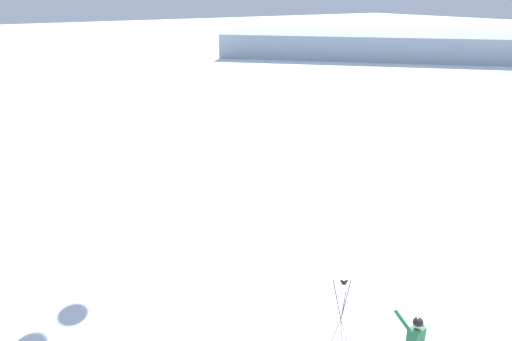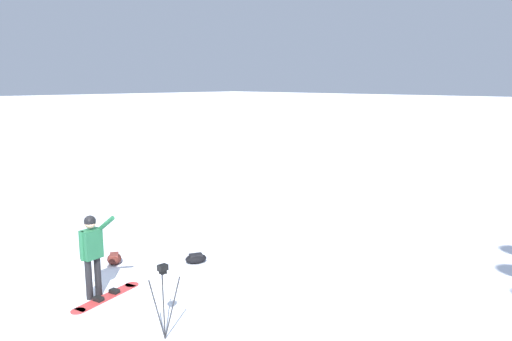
{
  "view_description": "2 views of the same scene",
  "coord_description": "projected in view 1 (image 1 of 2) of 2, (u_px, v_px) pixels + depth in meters",
  "views": [
    {
      "loc": [
        5.02,
        -8.16,
        8.71
      ],
      "look_at": [
        -5.38,
        -1.71,
        3.96
      ],
      "focal_mm": 32.37,
      "sensor_mm": 36.0,
      "label": 1
    },
    {
      "loc": [
        -9.49,
        4.28,
        4.47
      ],
      "look_at": [
        -3.93,
        -1.59,
        3.01
      ],
      "focal_mm": 34.83,
      "sensor_mm": 36.0,
      "label": 2
    }
  ],
  "objects": [
    {
      "name": "snowboarder",
      "position": [
        415.0,
        341.0,
        10.76
      ],
      "size": [
        0.67,
        0.54,
        1.8
      ],
      "color": "black",
      "rests_on": "ground_plane"
    },
    {
      "name": "distant_ridge",
      "position": [
        372.0,
        44.0,
        67.09
      ],
      "size": [
        40.13,
        41.07,
        3.23
      ],
      "color": "#98AAB5",
      "rests_on": "ground_plane"
    },
    {
      "name": "camera_tripod",
      "position": [
        343.0,
        291.0,
        12.77
      ],
      "size": [
        0.64,
        0.55,
        1.37
      ],
      "color": "#262628",
      "rests_on": "ground_plane"
    }
  ]
}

